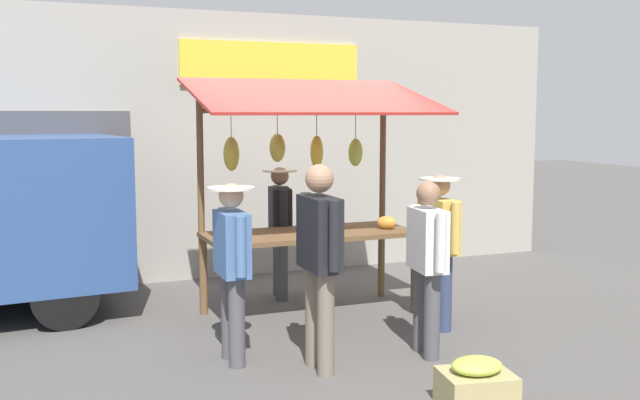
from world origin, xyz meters
TOP-DOWN VIEW (x-y plane):
  - ground_plane at (0.00, 0.00)m, footprint 40.00×40.00m
  - street_backdrop at (0.05, -2.20)m, footprint 9.00×0.30m
  - market_stall at (0.00, -0.03)m, footprint 2.50×1.46m
  - vendor_with_sunhat at (0.07, -0.75)m, footprint 0.39×0.65m
  - shopper_in_grey_tee at (1.18, 1.23)m, footprint 0.40×0.67m
  - shopper_with_shopping_bag at (-0.45, 1.67)m, footprint 0.28×0.66m
  - shopper_with_ponytail at (0.56, 1.68)m, footprint 0.23×0.72m
  - shopper_in_striped_shirt at (-0.98, 0.99)m, footprint 0.39×0.67m
  - produce_crate_near at (-0.19, 2.85)m, footprint 0.57×0.50m

SIDE VIEW (x-z plane):
  - ground_plane at x=0.00m, z-range 0.00..0.00m
  - produce_crate_near at x=-0.19m, z-range -0.02..0.36m
  - vendor_with_sunhat at x=0.07m, z-range 0.12..1.64m
  - shopper_with_shopping_bag at x=-0.45m, z-range 0.11..1.65m
  - shopper_in_striped_shirt at x=-0.98m, z-range 0.12..1.65m
  - shopper_in_grey_tee at x=1.18m, z-range 0.13..1.67m
  - shopper_with_ponytail at x=0.56m, z-range 0.14..1.86m
  - market_stall at x=0.00m, z-range 0.30..2.80m
  - street_backdrop at x=0.05m, z-range 0.00..3.40m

